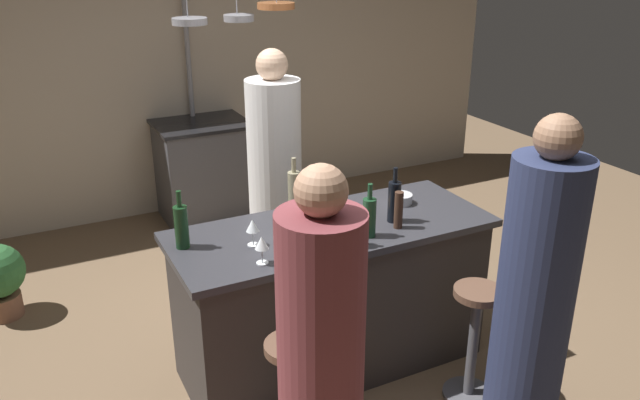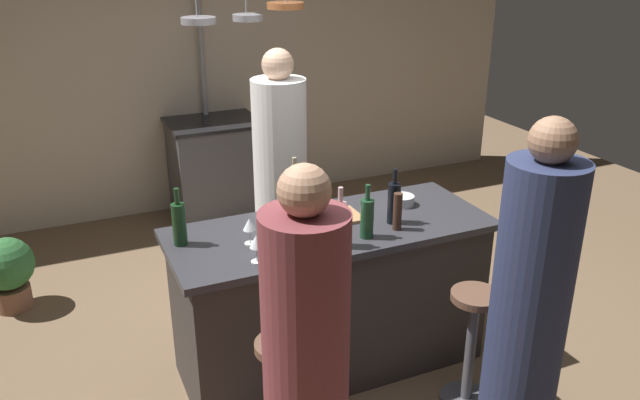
# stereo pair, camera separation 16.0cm
# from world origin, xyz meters

# --- Properties ---
(ground_plane) EXTENTS (9.00, 9.00, 0.00)m
(ground_plane) POSITION_xyz_m (0.00, 0.00, 0.00)
(ground_plane) COLOR brown
(back_wall) EXTENTS (6.40, 0.16, 2.60)m
(back_wall) POSITION_xyz_m (0.00, 2.85, 1.30)
(back_wall) COLOR #BCAD99
(back_wall) RESTS_ON ground_plane
(kitchen_island) EXTENTS (1.80, 0.72, 0.90)m
(kitchen_island) POSITION_xyz_m (0.00, 0.00, 0.45)
(kitchen_island) COLOR #332D2B
(kitchen_island) RESTS_ON ground_plane
(stove_range) EXTENTS (0.80, 0.64, 0.89)m
(stove_range) POSITION_xyz_m (0.00, 2.45, 0.45)
(stove_range) COLOR #47474C
(stove_range) RESTS_ON ground_plane
(chef) EXTENTS (0.37, 0.37, 1.73)m
(chef) POSITION_xyz_m (0.07, 0.96, 0.80)
(chef) COLOR white
(chef) RESTS_ON ground_plane
(bar_stool_right) EXTENTS (0.28, 0.28, 0.68)m
(bar_stool_right) POSITION_xyz_m (0.54, -0.62, 0.38)
(bar_stool_right) COLOR #4C4C51
(bar_stool_right) RESTS_ON ground_plane
(guest_right) EXTENTS (0.36, 0.36, 1.70)m
(guest_right) POSITION_xyz_m (0.55, -0.98, 0.79)
(guest_right) COLOR #262D4C
(guest_right) RESTS_ON ground_plane
(bar_stool_left) EXTENTS (0.28, 0.28, 0.68)m
(bar_stool_left) POSITION_xyz_m (-0.53, -0.62, 0.38)
(bar_stool_left) COLOR #4C4C51
(bar_stool_left) RESTS_ON ground_plane
(guest_left) EXTENTS (0.35, 0.35, 1.64)m
(guest_left) POSITION_xyz_m (-0.56, -0.96, 0.76)
(guest_left) COLOR brown
(guest_left) RESTS_ON ground_plane
(overhead_pot_rack) EXTENTS (0.90, 1.35, 2.17)m
(overhead_pot_rack) POSITION_xyz_m (0.04, 1.94, 1.67)
(overhead_pot_rack) COLOR gray
(overhead_pot_rack) RESTS_ON ground_plane
(potted_plant) EXTENTS (0.36, 0.36, 0.52)m
(potted_plant) POSITION_xyz_m (-1.74, 1.45, 0.30)
(potted_plant) COLOR brown
(potted_plant) RESTS_ON ground_plane
(cutting_board) EXTENTS (0.32, 0.22, 0.02)m
(cutting_board) POSITION_xyz_m (0.05, 0.08, 0.91)
(cutting_board) COLOR #997047
(cutting_board) RESTS_ON kitchen_island
(pepper_mill) EXTENTS (0.05, 0.05, 0.21)m
(pepper_mill) POSITION_xyz_m (0.31, -0.18, 1.01)
(pepper_mill) COLOR #382319
(pepper_mill) RESTS_ON kitchen_island
(wine_bottle_white) EXTENTS (0.07, 0.07, 0.33)m
(wine_bottle_white) POSITION_xyz_m (-0.11, 0.26, 1.03)
(wine_bottle_white) COLOR gray
(wine_bottle_white) RESTS_ON kitchen_island
(wine_bottle_dark) EXTENTS (0.07, 0.07, 0.32)m
(wine_bottle_dark) POSITION_xyz_m (0.34, -0.10, 1.02)
(wine_bottle_dark) COLOR black
(wine_bottle_dark) RESTS_ON kitchen_island
(wine_bottle_green) EXTENTS (0.07, 0.07, 0.30)m
(wine_bottle_green) POSITION_xyz_m (0.11, -0.20, 1.01)
(wine_bottle_green) COLOR #193D23
(wine_bottle_green) RESTS_ON kitchen_island
(wine_bottle_red) EXTENTS (0.07, 0.07, 0.31)m
(wine_bottle_red) POSITION_xyz_m (-0.81, 0.11, 1.02)
(wine_bottle_red) COLOR #143319
(wine_bottle_red) RESTS_ON kitchen_island
(wine_bottle_rose) EXTENTS (0.07, 0.07, 0.33)m
(wine_bottle_rose) POSITION_xyz_m (-0.06, -0.24, 1.03)
(wine_bottle_rose) COLOR #B78C8E
(wine_bottle_rose) RESTS_ON kitchen_island
(wine_glass_by_chef) EXTENTS (0.07, 0.07, 0.15)m
(wine_glass_by_chef) POSITION_xyz_m (-0.48, -0.03, 1.01)
(wine_glass_by_chef) COLOR silver
(wine_glass_by_chef) RESTS_ON kitchen_island
(wine_glass_near_left_guest) EXTENTS (0.07, 0.07, 0.15)m
(wine_glass_near_left_guest) POSITION_xyz_m (-0.51, -0.24, 1.01)
(wine_glass_near_left_guest) COLOR silver
(wine_glass_near_left_guest) RESTS_ON kitchen_island
(wine_glass_near_right_guest) EXTENTS (0.07, 0.07, 0.15)m
(wine_glass_near_right_guest) POSITION_xyz_m (-0.30, -0.26, 1.01)
(wine_glass_near_right_guest) COLOR silver
(wine_glass_near_right_guest) RESTS_ON kitchen_island
(mixing_bowl_steel) EXTENTS (0.14, 0.14, 0.06)m
(mixing_bowl_steel) POSITION_xyz_m (0.52, 0.11, 0.93)
(mixing_bowl_steel) COLOR #B7B7BC
(mixing_bowl_steel) RESTS_ON kitchen_island
(mixing_bowl_ceramic) EXTENTS (0.22, 0.22, 0.06)m
(mixing_bowl_ceramic) POSITION_xyz_m (-0.26, -0.09, 0.93)
(mixing_bowl_ceramic) COLOR silver
(mixing_bowl_ceramic) RESTS_ON kitchen_island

